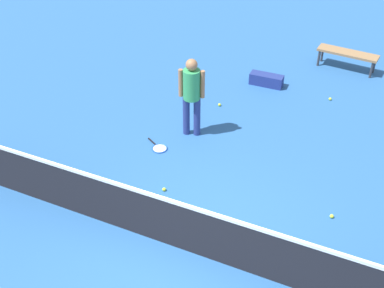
# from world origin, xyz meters

# --- Properties ---
(ground_plane) EXTENTS (40.00, 40.00, 0.00)m
(ground_plane) POSITION_xyz_m (0.00, 0.00, 0.00)
(ground_plane) COLOR #265693
(court_net) EXTENTS (10.09, 0.09, 1.07)m
(court_net) POSITION_xyz_m (0.00, 0.00, 0.50)
(court_net) COLOR #4C4C51
(court_net) RESTS_ON ground_plane
(player_near_side) EXTENTS (0.52, 0.42, 1.70)m
(player_near_side) POSITION_xyz_m (1.34, -2.93, 1.01)
(player_near_side) COLOR navy
(player_near_side) RESTS_ON ground_plane
(tennis_racket_near_player) EXTENTS (0.59, 0.44, 0.03)m
(tennis_racket_near_player) POSITION_xyz_m (1.73, -2.18, 0.01)
(tennis_racket_near_player) COLOR blue
(tennis_racket_near_player) RESTS_ON ground_plane
(tennis_ball_near_player) EXTENTS (0.07, 0.07, 0.07)m
(tennis_ball_near_player) POSITION_xyz_m (-1.02, -5.48, 0.03)
(tennis_ball_near_player) COLOR #C6E033
(tennis_ball_near_player) RESTS_ON ground_plane
(tennis_ball_by_net) EXTENTS (0.07, 0.07, 0.07)m
(tennis_ball_by_net) POSITION_xyz_m (-1.81, -1.65, 0.03)
(tennis_ball_by_net) COLOR #C6E033
(tennis_ball_by_net) RESTS_ON ground_plane
(tennis_ball_midcourt) EXTENTS (0.07, 0.07, 0.07)m
(tennis_ball_midcourt) POSITION_xyz_m (1.22, -4.19, 0.03)
(tennis_ball_midcourt) COLOR #C6E033
(tennis_ball_midcourt) RESTS_ON ground_plane
(tennis_ball_baseline) EXTENTS (0.07, 0.07, 0.07)m
(tennis_ball_baseline) POSITION_xyz_m (1.05, -1.09, 0.03)
(tennis_ball_baseline) COLOR #C6E033
(tennis_ball_baseline) RESTS_ON ground_plane
(tennis_ball_stray_right) EXTENTS (0.07, 0.07, 0.07)m
(tennis_ball_stray_right) POSITION_xyz_m (2.67, -5.20, 0.03)
(tennis_ball_stray_right) COLOR #C6E033
(tennis_ball_stray_right) RESTS_ON ground_plane
(courtside_bench) EXTENTS (1.53, 0.54, 0.48)m
(courtside_bench) POSITION_xyz_m (-1.05, -7.21, 0.42)
(courtside_bench) COLOR olive
(courtside_bench) RESTS_ON ground_plane
(equipment_bag) EXTENTS (0.81, 0.30, 0.28)m
(equipment_bag) POSITION_xyz_m (0.52, -5.57, 0.14)
(equipment_bag) COLOR navy
(equipment_bag) RESTS_ON ground_plane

